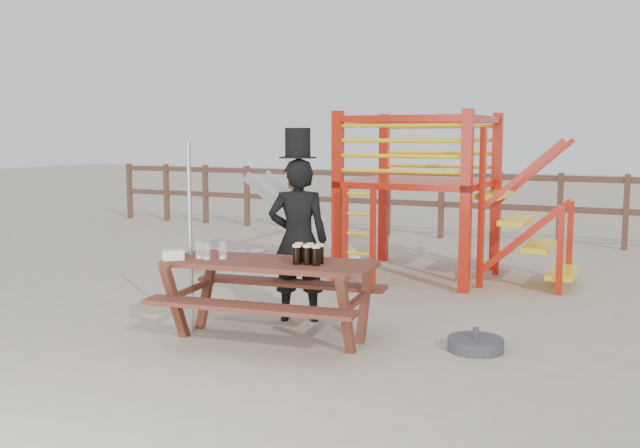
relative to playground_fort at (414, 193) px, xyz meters
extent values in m
plane|color=#B7A88E|center=(-0.12, -3.58, -1.07)|extent=(60.00, 60.00, 0.00)
cube|color=brown|center=(-0.12, 3.42, 0.03)|extent=(15.00, 0.06, 0.10)
cube|color=brown|center=(-0.12, 3.42, -0.47)|extent=(15.00, 0.06, 0.10)
cube|color=brown|center=(-7.62, 3.42, -0.47)|extent=(0.09, 0.09, 1.20)
cube|color=brown|center=(-6.62, 3.42, -0.47)|extent=(0.09, 0.09, 1.20)
cube|color=brown|center=(-5.62, 3.42, -0.47)|extent=(0.09, 0.09, 1.20)
cube|color=brown|center=(-4.62, 3.42, -0.47)|extent=(0.09, 0.09, 1.20)
cube|color=brown|center=(-3.62, 3.42, -0.47)|extent=(0.09, 0.09, 1.20)
cube|color=brown|center=(-2.62, 3.42, -0.47)|extent=(0.09, 0.09, 1.20)
cube|color=brown|center=(-1.62, 3.42, -0.47)|extent=(0.09, 0.09, 1.20)
cube|color=brown|center=(-0.62, 3.42, -0.47)|extent=(0.09, 0.09, 1.20)
cube|color=brown|center=(0.38, 3.42, -0.47)|extent=(0.09, 0.09, 1.20)
cube|color=brown|center=(1.38, 3.42, -0.47)|extent=(0.09, 0.09, 1.20)
cube|color=brown|center=(2.38, 3.42, -0.47)|extent=(0.09, 0.09, 1.20)
cube|color=red|center=(-0.72, -0.78, -0.02)|extent=(0.12, 0.12, 2.10)
cube|color=red|center=(0.88, -0.78, -0.02)|extent=(0.12, 0.12, 2.10)
cube|color=red|center=(-0.72, 0.82, -0.02)|extent=(0.12, 0.12, 2.10)
cube|color=red|center=(0.88, 0.82, -0.02)|extent=(0.12, 0.12, 2.10)
cube|color=red|center=(0.08, 0.02, 0.13)|extent=(1.72, 1.72, 0.08)
cube|color=red|center=(0.08, -0.78, 0.93)|extent=(1.60, 0.08, 0.08)
cube|color=red|center=(0.08, 0.82, 0.93)|extent=(1.60, 0.08, 0.08)
cube|color=red|center=(-0.72, 0.02, 0.93)|extent=(0.08, 1.60, 0.08)
cube|color=red|center=(0.88, 0.02, 0.93)|extent=(0.08, 1.60, 0.08)
cylinder|color=yellow|center=(0.08, -0.78, 0.31)|extent=(1.50, 0.05, 0.05)
cylinder|color=yellow|center=(0.08, 0.82, 0.31)|extent=(1.50, 0.05, 0.05)
cylinder|color=yellow|center=(0.08, -0.78, 0.49)|extent=(1.50, 0.05, 0.05)
cylinder|color=yellow|center=(0.08, 0.82, 0.49)|extent=(1.50, 0.05, 0.05)
cylinder|color=yellow|center=(0.08, -0.78, 0.67)|extent=(1.50, 0.05, 0.05)
cylinder|color=yellow|center=(0.08, 0.82, 0.67)|extent=(1.50, 0.05, 0.05)
cylinder|color=yellow|center=(0.08, -0.78, 0.85)|extent=(1.50, 0.05, 0.05)
cylinder|color=yellow|center=(0.08, 0.82, 0.85)|extent=(1.50, 0.05, 0.05)
cube|color=red|center=(-0.55, -0.93, -0.47)|extent=(0.06, 0.06, 1.20)
cube|color=red|center=(-0.19, -0.93, -0.47)|extent=(0.06, 0.06, 1.20)
cylinder|color=yellow|center=(-0.37, -0.93, -0.92)|extent=(0.36, 0.04, 0.04)
cylinder|color=yellow|center=(-0.37, -0.93, -0.68)|extent=(0.36, 0.04, 0.04)
cylinder|color=yellow|center=(-0.37, -0.93, -0.44)|extent=(0.36, 0.04, 0.04)
cylinder|color=yellow|center=(-0.37, -0.93, -0.20)|extent=(0.36, 0.04, 0.04)
cylinder|color=yellow|center=(-0.37, -0.93, 0.04)|extent=(0.36, 0.04, 0.04)
cube|color=yellow|center=(1.03, 0.02, 0.01)|extent=(0.30, 0.90, 0.06)
cube|color=yellow|center=(1.31, 0.02, -0.29)|extent=(0.30, 0.90, 0.06)
cube|color=yellow|center=(1.59, 0.02, -0.59)|extent=(0.30, 0.90, 0.06)
cube|color=yellow|center=(1.87, 0.02, -0.89)|extent=(0.30, 0.90, 0.06)
cube|color=red|center=(1.43, -0.43, -0.47)|extent=(0.95, 0.08, 0.86)
cube|color=red|center=(1.43, 0.47, -0.47)|extent=(0.95, 0.08, 0.86)
cube|color=silver|center=(-1.62, 0.02, -0.45)|extent=(1.53, 0.55, 1.21)
cube|color=silver|center=(-1.62, -0.25, -0.41)|extent=(1.58, 0.04, 1.28)
cube|color=silver|center=(-1.62, 0.29, -0.41)|extent=(1.58, 0.04, 1.28)
cube|color=silver|center=(-2.52, 0.02, -0.97)|extent=(0.35, 0.55, 0.05)
cube|color=brown|center=(-0.18, -3.41, -0.39)|extent=(1.91, 0.92, 0.05)
cube|color=brown|center=(-0.11, -3.91, -0.66)|extent=(1.85, 0.49, 0.04)
cube|color=brown|center=(-0.25, -2.91, -0.66)|extent=(1.85, 0.49, 0.04)
cube|color=brown|center=(-0.95, -3.52, -0.74)|extent=(0.22, 1.10, 0.66)
cube|color=brown|center=(0.59, -3.31, -0.74)|extent=(0.22, 1.10, 0.66)
imported|color=black|center=(-0.27, -2.70, -0.28)|extent=(0.68, 0.58, 1.59)
cube|color=#0A782B|center=(-0.33, -2.59, -0.09)|extent=(0.06, 0.04, 0.37)
cylinder|color=black|center=(-0.27, -2.70, 0.52)|extent=(0.36, 0.36, 0.01)
cylinder|color=black|center=(-0.27, -2.70, 0.66)|extent=(0.24, 0.24, 0.28)
cube|color=white|center=(-0.32, -2.59, 0.76)|extent=(0.12, 0.06, 0.03)
cylinder|color=#B2B2B7|center=(-0.99, -3.47, -0.20)|extent=(0.04, 0.04, 1.75)
cylinder|color=#3A3A3F|center=(1.53, -2.95, -1.02)|extent=(0.47, 0.47, 0.11)
cylinder|color=#3A3A3F|center=(1.53, -2.95, -0.92)|extent=(0.05, 0.05, 0.09)
cube|color=white|center=(-0.99, -3.73, -0.32)|extent=(0.23, 0.23, 0.08)
cylinder|color=black|center=(0.11, -3.46, -0.29)|extent=(0.07, 0.07, 0.15)
cylinder|color=#FBF1CD|center=(0.11, -3.46, -0.20)|extent=(0.07, 0.07, 0.02)
cylinder|color=black|center=(0.20, -3.44, -0.29)|extent=(0.07, 0.07, 0.15)
cylinder|color=#FBF1CD|center=(0.20, -3.44, -0.20)|extent=(0.07, 0.07, 0.02)
cylinder|color=black|center=(0.28, -3.44, -0.29)|extent=(0.07, 0.07, 0.15)
cylinder|color=#FBF1CD|center=(0.28, -3.44, -0.20)|extent=(0.07, 0.07, 0.02)
cylinder|color=black|center=(0.08, -3.37, -0.29)|extent=(0.07, 0.07, 0.15)
cylinder|color=#FBF1CD|center=(0.08, -3.37, -0.20)|extent=(0.07, 0.07, 0.02)
cylinder|color=black|center=(0.18, -3.36, -0.29)|extent=(0.07, 0.07, 0.15)
cylinder|color=#FBF1CD|center=(0.18, -3.36, -0.20)|extent=(0.07, 0.07, 0.02)
cylinder|color=black|center=(0.27, -3.35, -0.29)|extent=(0.07, 0.07, 0.15)
cylinder|color=#FBF1CD|center=(0.27, -3.35, -0.20)|extent=(0.07, 0.07, 0.02)
cylinder|color=silver|center=(-0.81, -3.58, -0.29)|extent=(0.07, 0.07, 0.15)
cylinder|color=#FBF1CD|center=(-0.81, -3.58, -0.35)|extent=(0.06, 0.06, 0.02)
cylinder|color=silver|center=(-0.73, -3.59, -0.29)|extent=(0.07, 0.07, 0.15)
cylinder|color=#FBF1CD|center=(-0.73, -3.59, -0.35)|extent=(0.06, 0.06, 0.02)
cylinder|color=silver|center=(-0.61, -3.50, -0.29)|extent=(0.07, 0.07, 0.15)
cylinder|color=#FBF1CD|center=(-0.61, -3.50, -0.35)|extent=(0.06, 0.06, 0.02)
camera|label=1|loc=(2.89, -8.75, 0.72)|focal=40.00mm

